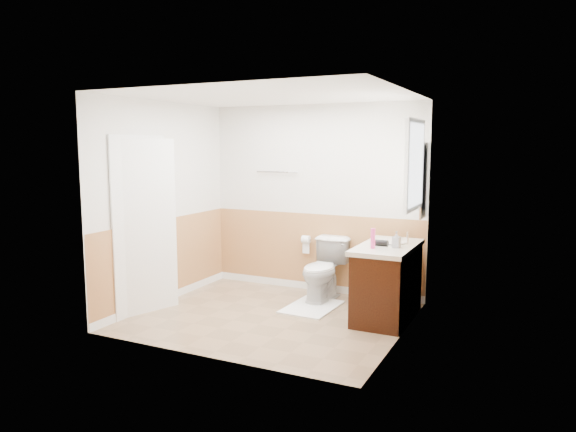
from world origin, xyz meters
The scene contains 32 objects.
floor centered at (0.00, 0.00, 0.00)m, with size 3.00×3.00×0.00m, color #8C7051.
ceiling centered at (0.00, 0.00, 2.50)m, with size 3.00×3.00×0.00m, color white.
wall_back centered at (0.00, 1.30, 1.25)m, with size 3.00×3.00×0.00m, color silver.
wall_front centered at (0.00, -1.30, 1.25)m, with size 3.00×3.00×0.00m, color silver.
wall_left centered at (-1.50, 0.00, 1.25)m, with size 3.00×3.00×0.00m, color silver.
wall_right centered at (1.50, 0.00, 1.25)m, with size 3.00×3.00×0.00m, color silver.
wainscot_back centered at (0.00, 1.29, 0.50)m, with size 3.00×3.00×0.00m, color tan.
wainscot_front centered at (0.00, -1.29, 0.50)m, with size 3.00×3.00×0.00m, color tan.
wainscot_left centered at (-1.49, 0.00, 0.50)m, with size 2.60×2.60×0.00m, color tan.
wainscot_right centered at (1.49, 0.00, 0.50)m, with size 2.60×2.60×0.00m, color tan.
toilet centered at (0.29, 0.89, 0.39)m, with size 0.44×0.77×0.79m, color white.
bath_mat centered at (0.29, 0.53, 0.01)m, with size 0.55×0.80×0.02m, color white.
vanity_cabinet centered at (1.21, 0.54, 0.40)m, with size 0.55×1.10×0.80m, color black.
vanity_knob_left centered at (0.91, 0.44, 0.55)m, with size 0.03×0.03×0.03m, color white.
vanity_knob_right centered at (0.91, 0.64, 0.55)m, with size 0.03×0.03×0.03m, color silver.
countertop centered at (1.20, 0.54, 0.83)m, with size 0.60×1.15×0.05m, color beige.
sink_basin centered at (1.21, 0.69, 0.86)m, with size 0.36×0.36×0.02m, color silver.
faucet centered at (1.39, 0.69, 0.92)m, with size 0.02×0.02×0.14m, color silver.
lotion_bottle centered at (1.11, 0.27, 0.96)m, with size 0.05×0.05×0.22m, color #E53B8B.
soap_dispenser centered at (1.33, 0.42, 0.94)m, with size 0.08×0.08×0.18m, color #969DA9.
hair_dryer_body centered at (1.16, 0.45, 0.89)m, with size 0.07×0.07×0.14m, color black.
hair_dryer_handle centered at (1.13, 0.47, 0.86)m, with size 0.03×0.03×0.07m, color black.
mirror_panel centered at (1.48, 1.10, 1.55)m, with size 0.02×0.35×0.90m, color silver.
window_frame centered at (1.47, 0.59, 1.75)m, with size 0.04×0.80×1.00m, color white.
window_glass centered at (1.49, 0.59, 1.75)m, with size 0.01×0.70×0.90m, color white.
door centered at (-1.40, -0.45, 1.02)m, with size 0.05×0.80×2.04m, color white.
door_frame centered at (-1.48, -0.45, 1.03)m, with size 0.02×0.92×2.10m, color white.
door_knob centered at (-1.34, -0.12, 0.95)m, with size 0.06×0.06×0.06m, color silver.
towel_bar centered at (-0.55, 1.25, 1.60)m, with size 0.02×0.02×0.62m, color silver.
tp_holder_bar centered at (-0.10, 1.23, 0.70)m, with size 0.02×0.02×0.14m, color silver.
tp_roll centered at (-0.10, 1.23, 0.70)m, with size 0.11×0.11×0.10m, color white.
tp_sheet centered at (-0.10, 1.23, 0.59)m, with size 0.10×0.01×0.16m, color white.
Camera 1 is at (2.75, -5.27, 1.96)m, focal length 33.28 mm.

